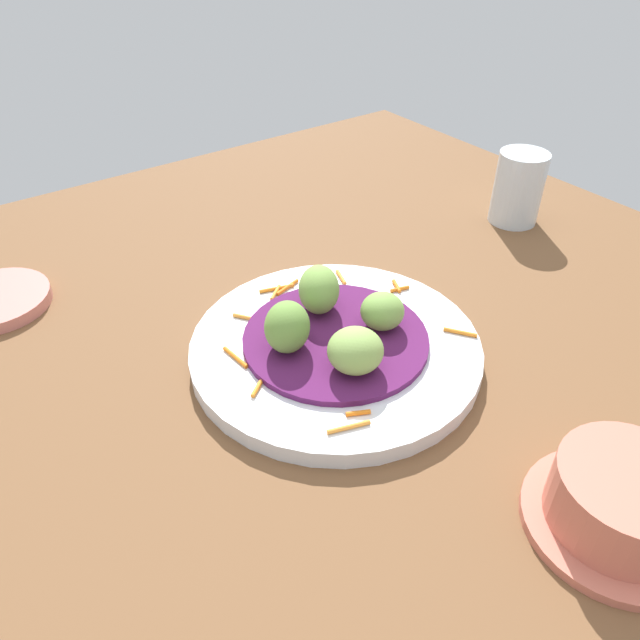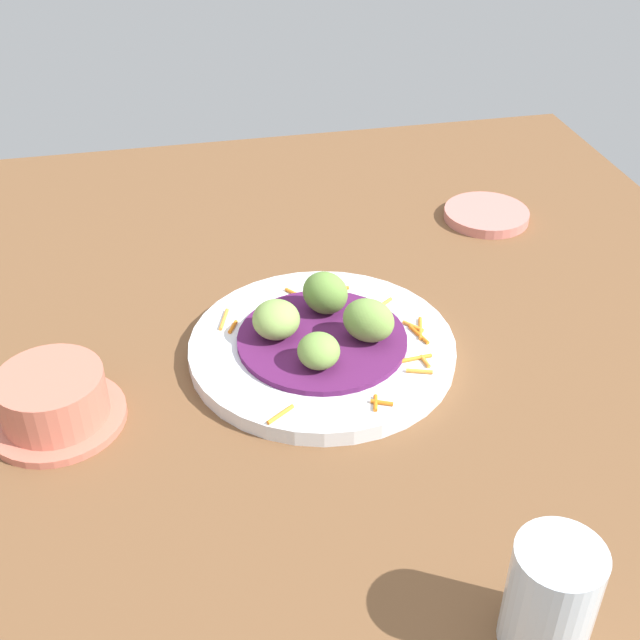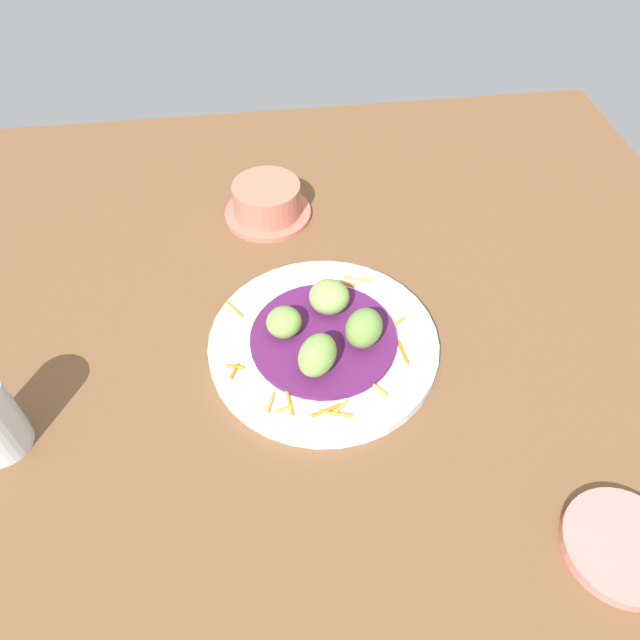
{
  "view_description": "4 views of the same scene",
  "coord_description": "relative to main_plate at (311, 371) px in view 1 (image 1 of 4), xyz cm",
  "views": [
    {
      "loc": [
        11.23,
        46.48,
        44.27
      ],
      "look_at": [
        -5.19,
        -6.59,
        6.46
      ],
      "focal_mm": 44.29,
      "sensor_mm": 36.0,
      "label": 1
    },
    {
      "loc": [
        -76.68,
        8.55,
        38.92
      ],
      "look_at": [
        -2.74,
        -4.51,
        6.32
      ],
      "focal_mm": 40.4,
      "sensor_mm": 36.0,
      "label": 2
    },
    {
      "loc": [
        -20.26,
        -45.04,
        55.45
      ],
      "look_at": [
        -4.6,
        -5.69,
        5.79
      ],
      "focal_mm": 50.36,
      "sensor_mm": 36.0,
      "label": 3
    },
    {
      "loc": [
        50.41,
        -24.13,
        47.78
      ],
      "look_at": [
        -2.33,
        -5.28,
        4.66
      ],
      "focal_mm": 53.54,
      "sensor_mm": 36.0,
      "label": 4
    }
  ],
  "objects": [
    {
      "name": "guac_scoop_left",
      "position": [
        -2.5,
        2.28,
        3.04
      ],
      "size": [
        5.92,
        5.92,
        3.3
      ],
      "primitive_type": "ellipsoid",
      "rotation": [
        0.0,
        0.0,
        2.44
      ],
      "color": "#84A851",
      "rests_on": "cabbage_bed"
    },
    {
      "name": "guac_scoop_center",
      "position": [
        -0.72,
        -3.3,
        3.2
      ],
      "size": [
        7.34,
        7.36,
        3.61
      ],
      "primitive_type": "ellipsoid",
      "rotation": [
        0.0,
        0.0,
        5.15
      ],
      "color": "#759E47",
      "rests_on": "cabbage_bed"
    },
    {
      "name": "carrot_garnish",
      "position": [
        1.47,
        -0.99,
        0.97
      ],
      "size": [
        19.85,
        22.94,
        0.4
      ],
      "color": "orange",
      "rests_on": "main_plate"
    },
    {
      "name": "main_plate",
      "position": [
        0.0,
        0.0,
        0.0
      ],
      "size": [
        23.58,
        23.58,
        1.53
      ],
      "primitive_type": "cylinder",
      "color": "silver",
      "rests_on": "table_surface"
    },
    {
      "name": "cabbage_bed",
      "position": [
        0.0,
        0.0,
        1.08
      ],
      "size": [
        15.97,
        15.97,
        0.63
      ],
      "primitive_type": "cylinder",
      "color": "#51194C",
      "rests_on": "main_plate"
    },
    {
      "name": "guac_scoop_right",
      "position": [
        3.22,
        1.02,
        3.71
      ],
      "size": [
        5.98,
        5.45,
        4.62
      ],
      "primitive_type": "ellipsoid",
      "rotation": [
        0.0,
        0.0,
        1.31
      ],
      "color": "#84A851",
      "rests_on": "cabbage_bed"
    },
    {
      "name": "table_surface",
      "position": [
        3.74,
        4.64,
        -1.77
      ],
      "size": [
        110.0,
        110.0,
        2.0
      ],
      "primitive_type": "cube",
      "color": "brown",
      "rests_on": "ground"
    }
  ]
}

